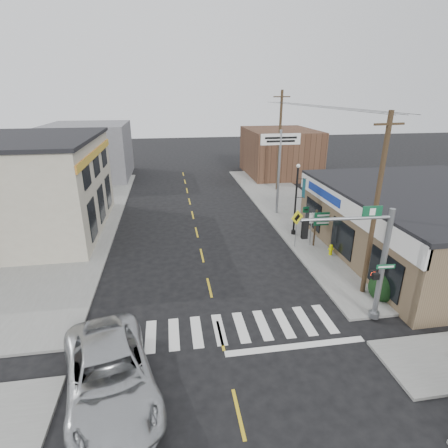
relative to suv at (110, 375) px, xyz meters
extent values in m
plane|color=black|center=(4.21, 2.51, -0.86)|extent=(140.00, 140.00, 0.00)
cube|color=slate|center=(13.21, 15.51, -0.80)|extent=(6.00, 38.00, 0.13)
cube|color=slate|center=(-4.79, 15.51, -0.80)|extent=(6.00, 38.00, 0.13)
cube|color=gold|center=(4.21, 10.51, -0.86)|extent=(0.12, 56.00, 0.01)
cube|color=silver|center=(4.21, 2.91, -0.86)|extent=(11.00, 2.20, 0.01)
cube|color=brown|center=(18.71, 8.51, 1.14)|extent=(12.00, 14.00, 4.00)
cube|color=#B6AE97|center=(-8.79, 16.51, 2.54)|extent=(12.00, 12.00, 6.80)
cube|color=#513525|center=(16.21, 32.51, 1.94)|extent=(8.00, 10.00, 5.60)
cube|color=slate|center=(-6.79, 34.51, 2.34)|extent=(9.00, 10.00, 6.40)
imported|color=#AFB2B5|center=(0.00, 0.00, 0.00)|extent=(4.28, 6.71, 1.72)
cylinder|color=gray|center=(11.41, 2.52, 1.91)|extent=(0.25, 0.25, 5.28)
cylinder|color=gray|center=(9.48, 2.52, 4.20)|extent=(3.87, 0.14, 0.14)
cube|color=black|center=(7.74, 2.52, 3.80)|extent=(0.25, 0.19, 0.79)
cube|color=#0F4A2C|center=(11.41, 2.30, 2.00)|extent=(0.84, 0.04, 0.19)
cube|color=#0F4A2C|center=(10.53, 2.52, 4.46)|extent=(0.84, 0.05, 0.48)
cube|color=black|center=(11.16, 2.47, 1.42)|extent=(0.28, 0.23, 0.28)
cube|color=#41301E|center=(11.82, 10.59, 0.54)|extent=(0.09, 0.09, 2.55)
cube|color=#41301E|center=(13.00, 10.59, 0.54)|extent=(0.09, 0.09, 2.55)
cube|color=#09471C|center=(12.41, 10.53, 1.18)|extent=(1.46, 0.05, 0.91)
cylinder|color=#DCE300|center=(12.33, 9.06, -0.45)|extent=(0.20, 0.20, 0.57)
sphere|color=#DCE300|center=(12.33, 9.06, -0.14)|extent=(0.22, 0.22, 0.22)
cylinder|color=gray|center=(10.51, 10.62, 0.46)|extent=(0.06, 0.06, 2.38)
cube|color=yellow|center=(10.51, 10.59, 1.36)|extent=(1.01, 0.03, 1.01)
cylinder|color=black|center=(11.17, 12.77, 1.76)|extent=(0.13, 0.13, 4.98)
sphere|color=silver|center=(11.17, 12.77, 4.30)|extent=(0.27, 0.27, 0.27)
cube|color=#154B55|center=(11.69, 12.77, 2.72)|extent=(0.02, 0.53, 1.34)
cylinder|color=gray|center=(11.38, 17.56, 2.75)|extent=(0.20, 0.20, 6.96)
cube|color=white|center=(11.38, 17.56, 5.49)|extent=(3.28, 0.18, 0.87)
cylinder|color=black|center=(14.25, 7.47, 0.86)|extent=(0.20, 0.20, 3.19)
ellipsoid|color=#193A19|center=(12.74, 3.99, -0.19)|extent=(1.44, 1.44, 1.08)
ellipsoid|color=black|center=(14.23, 9.63, -0.30)|extent=(1.14, 1.14, 0.86)
cylinder|color=#402A21|center=(12.06, 4.67, 3.79)|extent=(0.24, 0.24, 9.05)
cube|color=#402A21|center=(12.06, 4.67, 7.73)|extent=(1.57, 0.10, 0.10)
cylinder|color=#492D20|center=(13.71, 25.02, 4.25)|extent=(0.26, 0.26, 9.96)
cube|color=#492D20|center=(13.71, 25.02, 8.58)|extent=(1.73, 0.11, 0.11)
camera|label=1|loc=(2.39, -9.82, 9.07)|focal=28.00mm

